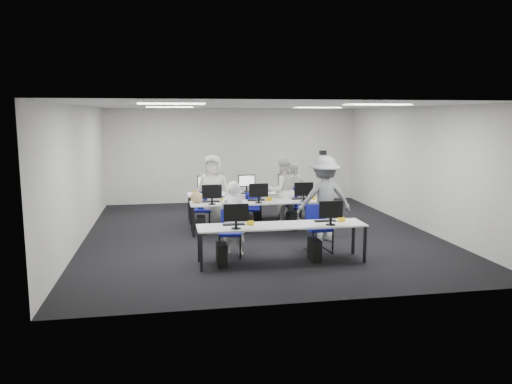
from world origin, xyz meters
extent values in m
plane|color=black|center=(0.00, 0.00, 0.00)|extent=(9.00, 9.00, 0.00)
plane|color=white|center=(0.00, 0.00, 3.00)|extent=(9.00, 9.00, 0.00)
cube|color=silver|center=(0.00, 4.50, 1.50)|extent=(8.00, 0.02, 3.00)
cube|color=silver|center=(0.00, -4.50, 1.50)|extent=(8.00, 0.02, 3.00)
cube|color=silver|center=(-4.00, 0.00, 1.50)|extent=(0.02, 9.00, 3.00)
cube|color=silver|center=(4.00, 0.00, 1.50)|extent=(0.02, 9.00, 3.00)
cube|color=white|center=(-2.00, -2.00, 2.98)|extent=(1.20, 0.60, 0.02)
cube|color=white|center=(2.00, -2.00, 2.98)|extent=(1.20, 0.60, 0.02)
cube|color=white|center=(-2.00, 2.00, 2.98)|extent=(1.20, 0.60, 0.02)
cube|color=white|center=(2.00, 2.00, 2.98)|extent=(1.20, 0.60, 0.02)
cube|color=silver|center=(0.00, -2.40, 0.71)|extent=(3.20, 0.70, 0.03)
cube|color=black|center=(-1.55, -2.70, 0.35)|extent=(0.05, 0.05, 0.70)
cube|color=black|center=(-1.55, -2.10, 0.35)|extent=(0.05, 0.05, 0.70)
cube|color=black|center=(1.55, -2.70, 0.35)|extent=(0.05, 0.05, 0.70)
cube|color=black|center=(1.55, -2.10, 0.35)|extent=(0.05, 0.05, 0.70)
cube|color=silver|center=(0.00, 0.20, 0.71)|extent=(3.20, 0.70, 0.03)
cube|color=black|center=(-1.55, -0.10, 0.35)|extent=(0.05, 0.05, 0.70)
cube|color=black|center=(-1.55, 0.50, 0.35)|extent=(0.05, 0.05, 0.70)
cube|color=black|center=(1.55, -0.10, 0.35)|extent=(0.05, 0.05, 0.70)
cube|color=black|center=(1.55, 0.50, 0.35)|extent=(0.05, 0.05, 0.70)
cube|color=silver|center=(0.00, 1.60, 0.71)|extent=(3.20, 0.70, 0.03)
cube|color=black|center=(-1.55, 1.30, 0.35)|extent=(0.05, 0.05, 0.70)
cube|color=black|center=(-1.55, 1.90, 0.35)|extent=(0.05, 0.05, 0.70)
cube|color=black|center=(1.55, 1.30, 0.35)|extent=(0.05, 0.05, 0.70)
cube|color=black|center=(1.55, 1.90, 0.35)|extent=(0.05, 0.05, 0.70)
cube|color=#0E69B6|center=(-0.90, -2.58, 1.03)|extent=(0.46, 0.04, 0.32)
cube|color=black|center=(-0.90, -2.26, 0.74)|extent=(0.42, 0.14, 0.02)
ellipsoid|color=black|center=(-0.60, -2.26, 0.75)|extent=(0.07, 0.10, 0.04)
cube|color=black|center=(-1.15, -2.40, 0.21)|extent=(0.18, 0.40, 0.42)
cube|color=white|center=(0.90, -2.58, 1.03)|extent=(0.46, 0.04, 0.32)
cube|color=black|center=(0.90, -2.26, 0.74)|extent=(0.42, 0.14, 0.02)
ellipsoid|color=black|center=(1.20, -2.26, 0.75)|extent=(0.07, 0.10, 0.04)
cube|color=black|center=(0.65, -2.40, 0.21)|extent=(0.18, 0.40, 0.42)
cube|color=white|center=(-1.10, 0.02, 1.03)|extent=(0.46, 0.04, 0.32)
cube|color=black|center=(-1.10, 0.34, 0.74)|extent=(0.42, 0.14, 0.02)
ellipsoid|color=black|center=(-0.80, 0.34, 0.75)|extent=(0.07, 0.10, 0.04)
cube|color=black|center=(-1.35, 0.20, 0.21)|extent=(0.18, 0.40, 0.42)
cube|color=white|center=(0.00, 0.02, 1.03)|extent=(0.46, 0.04, 0.32)
cube|color=black|center=(0.00, 0.34, 0.74)|extent=(0.42, 0.14, 0.02)
ellipsoid|color=black|center=(0.30, 0.34, 0.75)|extent=(0.07, 0.10, 0.04)
cube|color=black|center=(-0.25, 0.20, 0.21)|extent=(0.18, 0.40, 0.42)
cube|color=white|center=(1.10, 0.02, 1.03)|extent=(0.46, 0.04, 0.32)
cube|color=black|center=(1.10, 0.34, 0.74)|extent=(0.42, 0.14, 0.02)
ellipsoid|color=black|center=(1.40, 0.34, 0.75)|extent=(0.07, 0.10, 0.04)
cube|color=black|center=(0.85, 0.20, 0.21)|extent=(0.18, 0.40, 0.42)
cube|color=white|center=(-1.10, 1.78, 1.03)|extent=(0.46, 0.04, 0.32)
cube|color=black|center=(-1.10, 1.46, 0.74)|extent=(0.42, 0.14, 0.02)
ellipsoid|color=black|center=(-1.40, 1.46, 0.75)|extent=(0.07, 0.10, 0.04)
cube|color=black|center=(-0.85, 1.60, 0.21)|extent=(0.18, 0.40, 0.42)
cube|color=white|center=(0.00, 1.78, 1.03)|extent=(0.46, 0.04, 0.32)
cube|color=black|center=(0.00, 1.46, 0.74)|extent=(0.42, 0.14, 0.02)
ellipsoid|color=black|center=(-0.30, 1.46, 0.75)|extent=(0.07, 0.10, 0.04)
cube|color=black|center=(0.25, 1.60, 0.21)|extent=(0.18, 0.40, 0.42)
cube|color=white|center=(1.10, 1.78, 1.03)|extent=(0.46, 0.04, 0.32)
cube|color=black|center=(1.10, 1.46, 0.74)|extent=(0.42, 0.14, 0.02)
ellipsoid|color=black|center=(0.80, 1.46, 0.75)|extent=(0.07, 0.10, 0.04)
cube|color=black|center=(1.35, 1.60, 0.21)|extent=(0.18, 0.40, 0.42)
cube|color=navy|center=(-0.90, -1.81, 0.46)|extent=(0.52, 0.50, 0.06)
cube|color=navy|center=(-0.86, -1.61, 0.72)|extent=(0.42, 0.13, 0.36)
cube|color=navy|center=(0.91, -1.83, 0.49)|extent=(0.49, 0.47, 0.06)
cube|color=navy|center=(0.90, -1.62, 0.76)|extent=(0.45, 0.08, 0.38)
cube|color=navy|center=(-1.25, 0.82, 0.44)|extent=(0.52, 0.51, 0.06)
cube|color=navy|center=(-1.19, 1.01, 0.69)|extent=(0.40, 0.16, 0.35)
cube|color=navy|center=(-0.03, 0.81, 0.42)|extent=(0.51, 0.50, 0.06)
cube|color=navy|center=(0.03, 0.99, 0.66)|extent=(0.38, 0.17, 0.33)
cube|color=navy|center=(1.20, 0.86, 0.44)|extent=(0.52, 0.51, 0.06)
cube|color=navy|center=(1.14, 1.04, 0.68)|extent=(0.39, 0.17, 0.34)
cube|color=navy|center=(-1.09, 1.05, 0.46)|extent=(0.54, 0.52, 0.06)
cube|color=navy|center=(-1.15, 0.85, 0.72)|extent=(0.42, 0.16, 0.36)
cube|color=navy|center=(0.00, 1.03, 0.42)|extent=(0.47, 0.45, 0.05)
cube|color=navy|center=(0.03, 0.85, 0.65)|extent=(0.38, 0.12, 0.33)
cube|color=navy|center=(0.95, 1.00, 0.49)|extent=(0.54, 0.53, 0.06)
cube|color=navy|center=(0.91, 0.79, 0.77)|extent=(0.45, 0.14, 0.38)
ellipsoid|color=tan|center=(-1.43, 0.27, 0.86)|extent=(0.35, 0.26, 0.26)
imported|color=beige|center=(-0.83, -1.70, 0.75)|extent=(0.64, 0.54, 1.50)
imported|color=beige|center=(0.77, 0.83, 0.87)|extent=(0.95, 0.79, 1.74)
imported|color=beige|center=(-0.99, 0.86, 0.90)|extent=(1.00, 0.78, 1.81)
imported|color=beige|center=(1.13, 1.14, 0.78)|extent=(0.94, 0.46, 1.55)
imported|color=slate|center=(1.31, -0.93, 0.95)|extent=(1.23, 0.71, 1.89)
cube|color=black|center=(1.31, -0.75, 1.95)|extent=(0.14, 0.18, 0.10)
camera|label=1|loc=(-2.12, -11.39, 2.78)|focal=35.00mm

